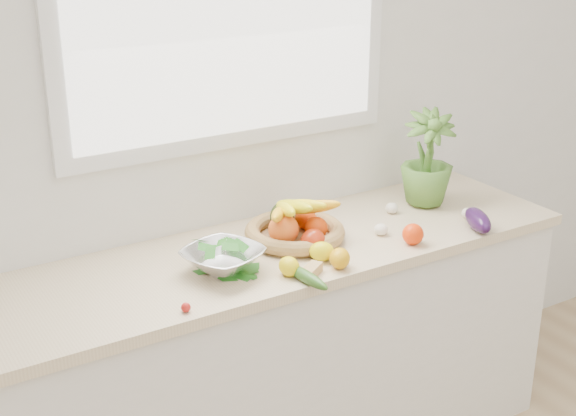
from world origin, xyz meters
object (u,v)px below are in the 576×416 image
eggplant (478,220)px  cucumber (306,276)px  fruit_basket (294,227)px  apple (313,241)px  potted_herb (427,157)px  colander_with_spinach (223,254)px

eggplant → cucumber: size_ratio=0.86×
fruit_basket → eggplant: bearing=-23.5°
apple → eggplant: apple is taller
apple → cucumber: size_ratio=0.39×
cucumber → potted_herb: (0.78, 0.33, 0.18)m
apple → eggplant: (0.63, -0.14, -0.01)m
fruit_basket → colander_with_spinach: size_ratio=1.13×
colander_with_spinach → fruit_basket: bearing=16.8°
eggplant → colander_with_spinach: size_ratio=0.59×
potted_herb → colander_with_spinach: (-0.97, -0.13, -0.13)m
colander_with_spinach → cucumber: bearing=-46.7°
cucumber → potted_herb: potted_herb is taller
potted_herb → colander_with_spinach: potted_herb is taller
eggplant → colander_with_spinach: 0.98m
apple → eggplant: 0.65m
apple → fruit_basket: 0.13m
eggplant → fruit_basket: size_ratio=0.52×
eggplant → fruit_basket: 0.68m
eggplant → cucumber: bearing=-177.7°
potted_herb → fruit_basket: (-0.63, -0.03, -0.15)m
eggplant → fruit_basket: (-0.63, 0.27, 0.01)m
potted_herb → colander_with_spinach: 0.99m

